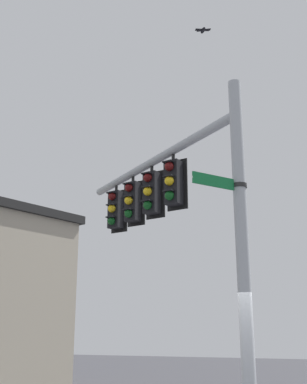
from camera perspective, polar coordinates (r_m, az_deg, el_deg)
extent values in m
cylinder|color=#ADB2B7|center=(9.48, 10.00, -5.97)|extent=(0.25, 0.25, 6.71)
cylinder|color=#ADB2B7|center=(12.66, 0.00, 3.48)|extent=(5.82, 2.92, 0.21)
cylinder|color=black|center=(11.88, 2.25, 3.86)|extent=(0.08, 0.08, 0.18)
cube|color=black|center=(11.68, 2.28, 1.03)|extent=(0.36, 0.30, 1.05)
sphere|color=#590F0F|center=(11.64, 1.78, 2.91)|extent=(0.22, 0.22, 0.22)
cube|color=black|center=(11.65, 1.72, 3.40)|extent=(0.24, 0.20, 0.03)
sphere|color=yellow|center=(11.52, 1.79, 1.27)|extent=(0.22, 0.22, 0.22)
cube|color=black|center=(11.54, 1.74, 1.76)|extent=(0.24, 0.20, 0.03)
sphere|color=#0F4C19|center=(11.42, 1.81, -0.41)|extent=(0.22, 0.22, 0.22)
cube|color=black|center=(11.43, 1.75, 0.09)|extent=(0.24, 0.20, 0.03)
cube|color=black|center=(11.82, 2.71, 0.83)|extent=(0.54, 0.03, 1.22)
cylinder|color=black|center=(12.66, -0.19, 2.55)|extent=(0.08, 0.08, 0.18)
cube|color=black|center=(12.47, -0.19, -0.13)|extent=(0.36, 0.30, 1.05)
sphere|color=#590F0F|center=(12.43, -0.67, 1.63)|extent=(0.22, 0.22, 0.22)
cube|color=black|center=(12.44, -0.72, 2.08)|extent=(0.24, 0.20, 0.03)
sphere|color=yellow|center=(12.32, -0.67, 0.08)|extent=(0.22, 0.22, 0.22)
cube|color=black|center=(12.34, -0.72, 0.54)|extent=(0.24, 0.20, 0.03)
sphere|color=#0F4C19|center=(12.23, -0.68, -1.49)|extent=(0.22, 0.22, 0.22)
cube|color=black|center=(12.24, -0.73, -1.03)|extent=(0.24, 0.20, 0.03)
cube|color=black|center=(12.61, 0.24, -0.31)|extent=(0.54, 0.03, 1.22)
cylinder|color=black|center=(13.47, -2.33, 1.38)|extent=(0.08, 0.08, 0.18)
cube|color=black|center=(13.30, -2.36, -1.14)|extent=(0.36, 0.30, 1.05)
sphere|color=#590F0F|center=(13.25, -2.82, 0.50)|extent=(0.22, 0.22, 0.22)
cube|color=black|center=(13.26, -2.86, 0.93)|extent=(0.24, 0.20, 0.03)
sphere|color=yellow|center=(13.15, -2.84, -0.96)|extent=(0.22, 0.22, 0.22)
cube|color=black|center=(13.16, -2.88, -0.53)|extent=(0.24, 0.20, 0.03)
sphere|color=#0F4C19|center=(13.06, -2.86, -2.44)|extent=(0.22, 0.22, 0.22)
cube|color=black|center=(13.07, -2.90, -2.00)|extent=(0.24, 0.20, 0.03)
cube|color=black|center=(13.43, -1.93, -1.30)|extent=(0.54, 0.03, 1.22)
cylinder|color=black|center=(14.30, -4.22, 0.35)|extent=(0.08, 0.08, 0.18)
cube|color=black|center=(14.14, -4.27, -2.04)|extent=(0.36, 0.30, 1.05)
sphere|color=#590F0F|center=(14.08, -4.71, -0.50)|extent=(0.22, 0.22, 0.22)
cube|color=black|center=(14.10, -4.75, -0.09)|extent=(0.24, 0.20, 0.03)
sphere|color=yellow|center=(13.99, -4.74, -1.88)|extent=(0.22, 0.22, 0.22)
cube|color=black|center=(14.00, -4.78, -1.47)|extent=(0.24, 0.20, 0.03)
sphere|color=#0F4C19|center=(13.91, -4.78, -3.27)|extent=(0.22, 0.22, 0.22)
cube|color=black|center=(13.92, -4.82, -2.86)|extent=(0.24, 0.20, 0.03)
cube|color=black|center=(14.27, -3.85, -2.18)|extent=(0.54, 0.03, 1.22)
cube|color=#147238|center=(9.37, 6.80, 1.25)|extent=(0.43, 0.87, 0.22)
cube|color=white|center=(9.36, 6.78, 1.26)|extent=(0.41, 0.86, 0.04)
cylinder|color=#262626|center=(9.75, 9.67, 0.67)|extent=(0.29, 0.29, 0.08)
ellipsoid|color=black|center=(13.83, 5.62, 17.73)|extent=(0.26, 0.25, 0.09)
cube|color=black|center=(13.83, 5.53, 17.77)|extent=(0.32, 0.33, 0.05)
cube|color=black|center=(13.84, 5.70, 17.75)|extent=(0.31, 0.32, 0.11)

